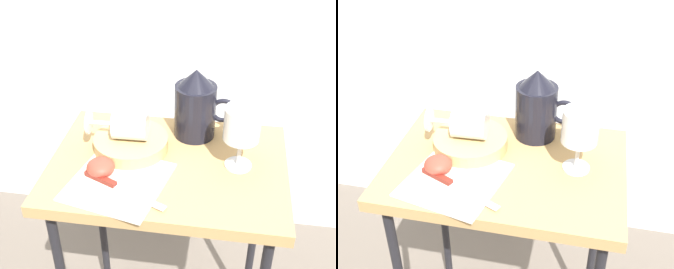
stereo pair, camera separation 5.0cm
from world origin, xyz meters
TOP-DOWN VIEW (x-y plane):
  - table at (0.00, 0.00)m, footprint 0.57×0.40m
  - linen_napkin at (-0.10, -0.09)m, footprint 0.24×0.25m
  - basket_tray at (-0.10, 0.04)m, footprint 0.18×0.18m
  - pitcher at (0.05, 0.13)m, footprint 0.16×0.11m
  - wine_glass_upright at (0.17, 0.01)m, footprint 0.08×0.08m
  - wine_glass_tipped_near at (-0.10, 0.04)m, footprint 0.15×0.08m
  - apple_half_left at (-0.14, -0.07)m, footprint 0.07×0.07m
  - knife at (-0.11, -0.11)m, footprint 0.20×0.10m

SIDE VIEW (x-z plane):
  - table at x=0.00m, z-range 0.28..1.01m
  - linen_napkin at x=-0.10m, z-range 0.73..0.73m
  - knife at x=-0.11m, z-range 0.73..0.74m
  - basket_tray at x=-0.10m, z-range 0.73..0.76m
  - apple_half_left at x=-0.14m, z-range 0.73..0.77m
  - wine_glass_tipped_near at x=-0.10m, z-range 0.76..0.83m
  - pitcher at x=0.05m, z-range 0.71..0.89m
  - wine_glass_upright at x=0.17m, z-range 0.76..0.91m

